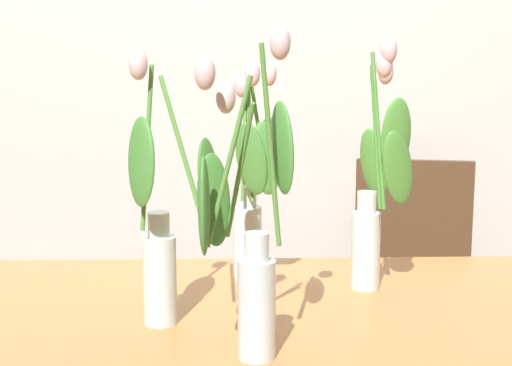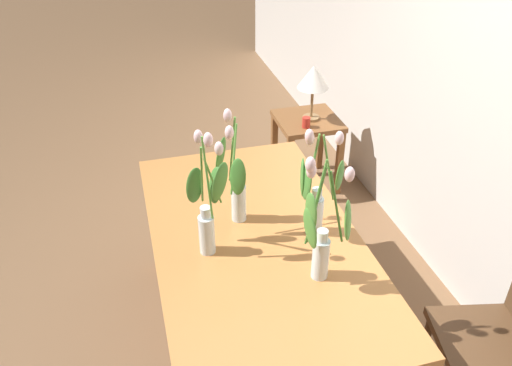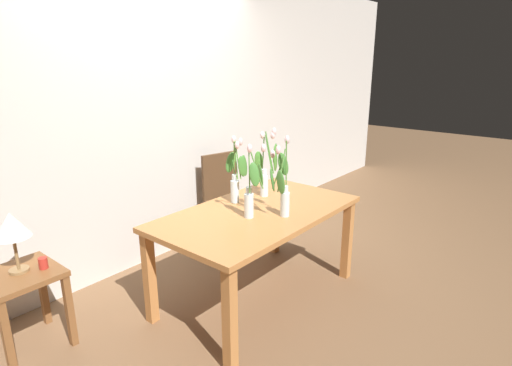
% 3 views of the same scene
% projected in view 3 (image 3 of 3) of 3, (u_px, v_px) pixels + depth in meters
% --- Properties ---
extents(ground_plane, '(18.00, 18.00, 0.00)m').
position_uv_depth(ground_plane, '(258.00, 296.00, 3.37)').
color(ground_plane, brown).
extents(room_wall_rear, '(9.00, 0.10, 2.70)m').
position_uv_depth(room_wall_rear, '(150.00, 116.00, 3.75)').
color(room_wall_rear, beige).
rests_on(room_wall_rear, ground).
extents(dining_table, '(1.60, 0.90, 0.74)m').
position_uv_depth(dining_table, '(258.00, 222.00, 3.19)').
color(dining_table, '#B7753D').
rests_on(dining_table, ground).
extents(tulip_vase_0, '(0.19, 0.18, 0.59)m').
position_uv_depth(tulip_vase_0, '(282.00, 189.00, 2.99)').
color(tulip_vase_0, silver).
rests_on(tulip_vase_0, dining_table).
extents(tulip_vase_1, '(0.14, 0.22, 0.58)m').
position_uv_depth(tulip_vase_1, '(266.00, 171.00, 3.44)').
color(tulip_vase_1, silver).
rests_on(tulip_vase_1, dining_table).
extents(tulip_vase_2, '(0.13, 0.21, 0.53)m').
position_uv_depth(tulip_vase_2, '(236.00, 178.00, 3.29)').
color(tulip_vase_2, silver).
rests_on(tulip_vase_2, dining_table).
extents(tulip_vase_3, '(0.19, 0.15, 0.55)m').
position_uv_depth(tulip_vase_3, '(252.00, 193.00, 2.97)').
color(tulip_vase_3, silver).
rests_on(tulip_vase_3, dining_table).
extents(dining_chair, '(0.48, 0.48, 0.93)m').
position_uv_depth(dining_chair, '(225.00, 194.00, 4.23)').
color(dining_chair, '#4C331E').
rests_on(dining_chair, ground).
extents(side_table, '(0.44, 0.44, 0.55)m').
position_uv_depth(side_table, '(23.00, 289.00, 2.66)').
color(side_table, brown).
rests_on(side_table, ground).
extents(table_lamp, '(0.22, 0.22, 0.40)m').
position_uv_depth(table_lamp, '(11.00, 227.00, 2.56)').
color(table_lamp, olive).
rests_on(table_lamp, side_table).
extents(pillar_candle, '(0.06, 0.06, 0.07)m').
position_uv_depth(pillar_candle, '(43.00, 263.00, 2.67)').
color(pillar_candle, '#B72D23').
rests_on(pillar_candle, side_table).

